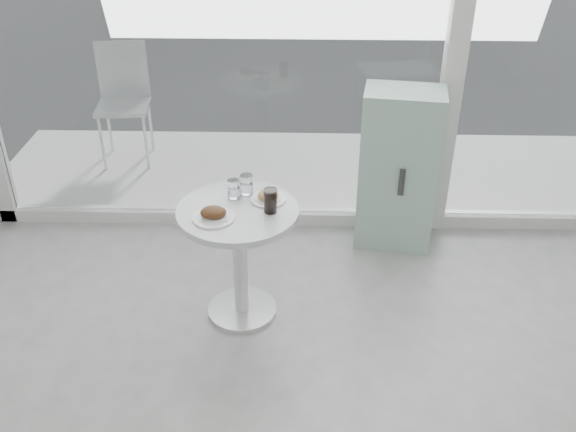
{
  "coord_description": "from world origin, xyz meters",
  "views": [
    {
      "loc": [
        -0.12,
        -1.29,
        2.69
      ],
      "look_at": [
        -0.2,
        1.7,
        0.85
      ],
      "focal_mm": 40.0,
      "sensor_mm": 36.0,
      "label": 1
    }
  ],
  "objects_px": {
    "plate_fritter": "(214,214)",
    "plate_donut": "(268,197)",
    "mint_cabinet": "(398,169)",
    "patio_chair": "(124,95)",
    "water_tumbler_b": "(246,186)",
    "main_table": "(239,240)",
    "water_tumbler_a": "(234,190)",
    "cola_glass": "(270,201)"
  },
  "relations": [
    {
      "from": "plate_donut",
      "to": "water_tumbler_b",
      "type": "relative_size",
      "value": 1.69
    },
    {
      "from": "main_table",
      "to": "plate_donut",
      "type": "distance_m",
      "value": 0.32
    },
    {
      "from": "cola_glass",
      "to": "main_table",
      "type": "bearing_deg",
      "value": 172.47
    },
    {
      "from": "water_tumbler_b",
      "to": "main_table",
      "type": "bearing_deg",
      "value": -101.95
    },
    {
      "from": "mint_cabinet",
      "to": "patio_chair",
      "type": "relative_size",
      "value": 1.14
    },
    {
      "from": "mint_cabinet",
      "to": "patio_chair",
      "type": "xyz_separation_m",
      "value": [
        -2.28,
        1.28,
        0.05
      ]
    },
    {
      "from": "water_tumbler_b",
      "to": "water_tumbler_a",
      "type": "bearing_deg",
      "value": -144.89
    },
    {
      "from": "mint_cabinet",
      "to": "water_tumbler_a",
      "type": "bearing_deg",
      "value": -137.08
    },
    {
      "from": "patio_chair",
      "to": "plate_donut",
      "type": "xyz_separation_m",
      "value": [
        1.4,
        -2.05,
        0.15
      ]
    },
    {
      "from": "mint_cabinet",
      "to": "patio_chair",
      "type": "distance_m",
      "value": 2.61
    },
    {
      "from": "water_tumbler_b",
      "to": "cola_glass",
      "type": "bearing_deg",
      "value": -53.37
    },
    {
      "from": "cola_glass",
      "to": "plate_donut",
      "type": "bearing_deg",
      "value": 98.82
    },
    {
      "from": "main_table",
      "to": "cola_glass",
      "type": "xyz_separation_m",
      "value": [
        0.19,
        -0.03,
        0.29
      ]
    },
    {
      "from": "plate_fritter",
      "to": "cola_glass",
      "type": "bearing_deg",
      "value": 14.25
    },
    {
      "from": "mint_cabinet",
      "to": "water_tumbler_b",
      "type": "relative_size",
      "value": 9.35
    },
    {
      "from": "patio_chair",
      "to": "plate_donut",
      "type": "bearing_deg",
      "value": -61.52
    },
    {
      "from": "plate_fritter",
      "to": "plate_donut",
      "type": "relative_size",
      "value": 1.15
    },
    {
      "from": "main_table",
      "to": "plate_fritter",
      "type": "xyz_separation_m",
      "value": [
        -0.12,
        -0.11,
        0.25
      ]
    },
    {
      "from": "plate_donut",
      "to": "water_tumbler_b",
      "type": "bearing_deg",
      "value": 151.42
    },
    {
      "from": "patio_chair",
      "to": "plate_fritter",
      "type": "height_order",
      "value": "patio_chair"
    },
    {
      "from": "patio_chair",
      "to": "water_tumbler_a",
      "type": "height_order",
      "value": "patio_chair"
    },
    {
      "from": "patio_chair",
      "to": "cola_glass",
      "type": "bearing_deg",
      "value": -62.82
    },
    {
      "from": "plate_donut",
      "to": "water_tumbler_b",
      "type": "height_order",
      "value": "water_tumbler_b"
    },
    {
      "from": "plate_fritter",
      "to": "water_tumbler_a",
      "type": "relative_size",
      "value": 2.07
    },
    {
      "from": "main_table",
      "to": "water_tumbler_a",
      "type": "relative_size",
      "value": 6.51
    },
    {
      "from": "main_table",
      "to": "water_tumbler_a",
      "type": "distance_m",
      "value": 0.3
    },
    {
      "from": "plate_donut",
      "to": "mint_cabinet",
      "type": "bearing_deg",
      "value": 41.12
    },
    {
      "from": "plate_donut",
      "to": "water_tumbler_a",
      "type": "relative_size",
      "value": 1.8
    },
    {
      "from": "plate_donut",
      "to": "water_tumbler_a",
      "type": "xyz_separation_m",
      "value": [
        -0.21,
        0.02,
        0.03
      ]
    },
    {
      "from": "plate_fritter",
      "to": "plate_donut",
      "type": "distance_m",
      "value": 0.37
    },
    {
      "from": "mint_cabinet",
      "to": "water_tumbler_b",
      "type": "distance_m",
      "value": 1.25
    },
    {
      "from": "water_tumbler_b",
      "to": "cola_glass",
      "type": "distance_m",
      "value": 0.26
    },
    {
      "from": "plate_donut",
      "to": "water_tumbler_a",
      "type": "height_order",
      "value": "water_tumbler_a"
    },
    {
      "from": "patio_chair",
      "to": "water_tumbler_a",
      "type": "relative_size",
      "value": 8.73
    },
    {
      "from": "main_table",
      "to": "cola_glass",
      "type": "relative_size",
      "value": 5.2
    },
    {
      "from": "patio_chair",
      "to": "plate_donut",
      "type": "distance_m",
      "value": 2.48
    },
    {
      "from": "patio_chair",
      "to": "water_tumbler_b",
      "type": "xyz_separation_m",
      "value": [
        1.26,
        -1.97,
        0.19
      ]
    },
    {
      "from": "water_tumbler_a",
      "to": "water_tumbler_b",
      "type": "xyz_separation_m",
      "value": [
        0.07,
        0.05,
        0.0
      ]
    },
    {
      "from": "mint_cabinet",
      "to": "plate_donut",
      "type": "height_order",
      "value": "mint_cabinet"
    },
    {
      "from": "water_tumbler_a",
      "to": "patio_chair",
      "type": "bearing_deg",
      "value": 120.46
    },
    {
      "from": "plate_fritter",
      "to": "plate_donut",
      "type": "bearing_deg",
      "value": 36.22
    },
    {
      "from": "plate_donut",
      "to": "water_tumbler_b",
      "type": "xyz_separation_m",
      "value": [
        -0.13,
        0.07,
        0.04
      ]
    }
  ]
}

